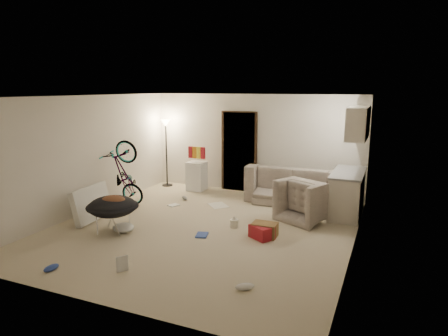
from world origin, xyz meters
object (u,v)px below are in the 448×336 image
at_px(bicycle, 125,188).
at_px(drink_case_b, 262,232).
at_px(mini_fridge, 197,176).
at_px(juicer, 234,223).
at_px(armchair, 310,204).
at_px(tv_box, 91,203).
at_px(sofa, 293,189).
at_px(saucer_chair, 113,211).
at_px(kitchen_counter, 347,194).
at_px(drink_case_a, 265,230).
at_px(floor_lamp, 166,139).

distance_m(bicycle, drink_case_b, 3.58).
bearing_deg(mini_fridge, bicycle, -114.91).
relative_size(bicycle, juicer, 6.62).
bearing_deg(armchair, drink_case_b, 94.50).
height_order(mini_fridge, tv_box, mini_fridge).
height_order(sofa, drink_case_b, sofa).
distance_m(mini_fridge, saucer_chair, 3.39).
relative_size(drink_case_b, juicer, 1.73).
bearing_deg(drink_case_b, mini_fridge, 166.11).
distance_m(kitchen_counter, tv_box, 5.33).
distance_m(bicycle, saucer_chair, 1.71).
xyz_separation_m(kitchen_counter, drink_case_a, (-1.21, -1.97, -0.31)).
height_order(sofa, juicer, sofa).
distance_m(armchair, saucer_chair, 3.90).
distance_m(kitchen_counter, drink_case_b, 2.43).
height_order(bicycle, juicer, bicycle).
relative_size(bicycle, saucer_chair, 1.62).
relative_size(floor_lamp, mini_fridge, 2.41).
bearing_deg(sofa, drink_case_b, 88.97).
bearing_deg(floor_lamp, juicer, -39.24).
bearing_deg(sofa, bicycle, 25.70).
relative_size(armchair, drink_case_a, 2.14).
distance_m(floor_lamp, tv_box, 3.26).
relative_size(armchair, juicer, 4.05).
bearing_deg(sofa, saucer_chair, 49.69).
bearing_deg(saucer_chair, mini_fridge, 89.60).
distance_m(saucer_chair, drink_case_b, 2.78).
bearing_deg(kitchen_counter, juicer, -137.20).
distance_m(sofa, saucer_chair, 4.21).
xyz_separation_m(tv_box, drink_case_a, (3.52, 0.49, -0.22)).
bearing_deg(drink_case_b, saucer_chair, -132.83).
distance_m(kitchen_counter, mini_fridge, 3.90).
relative_size(sofa, juicer, 9.28).
bearing_deg(bicycle, saucer_chair, -155.30).
bearing_deg(juicer, mini_fridge, 130.64).
xyz_separation_m(floor_lamp, juicer, (2.94, -2.40, -1.21)).
bearing_deg(armchair, juicer, 68.18).
bearing_deg(floor_lamp, kitchen_counter, -7.66).
height_order(sofa, armchair, sofa).
bearing_deg(tv_box, drink_case_a, 3.09).
bearing_deg(drink_case_a, kitchen_counter, 57.76).
relative_size(bicycle, tv_box, 1.46).
distance_m(mini_fridge, juicer, 3.05).
relative_size(floor_lamp, kitchen_counter, 1.21).
bearing_deg(bicycle, kitchen_counter, -78.76).
distance_m(bicycle, mini_fridge, 2.09).
xyz_separation_m(mini_fridge, saucer_chair, (-0.02, -3.39, 0.03)).
xyz_separation_m(floor_lamp, tv_box, (0.10, -3.11, -0.96)).
xyz_separation_m(sofa, bicycle, (-3.47, -1.80, 0.09)).
height_order(mini_fridge, drink_case_a, mini_fridge).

